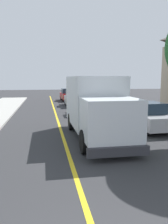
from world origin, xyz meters
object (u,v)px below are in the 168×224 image
Objects in this scene: parked_car_far at (68,95)px; parked_van_across at (147,117)px; box_truck at (96,104)px; parked_car_mid at (73,99)px; parked_car_near at (85,105)px.

parked_van_across is (2.95, -18.65, 0.00)m from parked_car_far.
box_truck is 19.99m from parked_car_far.
parked_car_far is 18.88m from parked_van_across.
box_truck is at bearing -91.56° from parked_car_far.
parked_car_mid is 0.99× the size of parked_van_across.
parked_car_near and parked_car_far have the same top height.
box_truck is 3.86m from parked_van_across.
parked_car_far is at bearing 91.02° from parked_car_near.
parked_van_across is at bearing -77.03° from parked_car_mid.
parked_car_far is at bearing 90.23° from parked_car_mid.
parked_car_mid is (-0.20, 6.43, 0.00)m from parked_car_near.
parked_car_near and parked_van_across have the same top height.
parked_car_near is 0.99× the size of parked_van_across.
box_truck reaches higher than parked_van_across.
parked_car_near is 1.00× the size of parked_car_mid.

